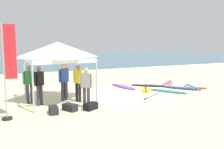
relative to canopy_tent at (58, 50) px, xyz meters
The scene contains 22 objects.
ground_plane 3.60m from the canopy_tent, ahead, with size 80.00×80.00×0.00m, color beige.
sea 30.06m from the canopy_tent, 84.86° to the left, with size 80.00×36.00×0.10m, color teal.
canopy_tent is the anchor object (origin of this frame).
surfboard_teal 6.48m from the canopy_tent, ahead, with size 1.59×2.17×0.19m.
surfboard_pink 8.13m from the canopy_tent, 11.66° to the left, with size 2.14×1.99×0.19m.
surfboard_cyan 8.44m from the canopy_tent, ahead, with size 1.36×2.09×0.19m.
surfboard_white 5.08m from the canopy_tent, 15.12° to the right, with size 1.96×1.50×0.19m.
surfboard_yellow 5.67m from the canopy_tent, ahead, with size 1.41×1.80×0.19m.
surfboard_black 6.77m from the canopy_tent, 14.03° to the left, with size 2.32×2.07×0.19m.
surfboard_red 8.34m from the canopy_tent, ahead, with size 1.80×1.55×0.19m.
surfboard_purple 5.41m from the canopy_tent, 23.86° to the left, with size 0.89×2.37×0.19m.
surfboard_navy 7.69m from the canopy_tent, ahead, with size 1.83×2.31×0.19m.
person_green 1.90m from the canopy_tent, 165.76° to the left, with size 0.55×0.26×1.71m.
person_black 1.68m from the canopy_tent, 164.82° to the right, with size 0.47×0.39×1.71m.
person_grey 2.25m from the canopy_tent, 65.18° to the right, with size 0.43×0.41×1.71m.
person_blue 1.44m from the canopy_tent, 34.75° to the left, with size 0.52×0.33×1.71m.
person_red 1.70m from the canopy_tent, 56.88° to the left, with size 0.40×0.45×1.71m.
person_yellow 1.65m from the canopy_tent, 24.63° to the right, with size 0.38×0.48×1.71m.
banner_flag 2.91m from the canopy_tent, 141.55° to the right, with size 0.60×0.36×3.40m.
gear_bag_near_tent 2.78m from the canopy_tent, 89.22° to the right, with size 0.60×0.32×0.28m, color #232328.
gear_bag_by_pole 2.91m from the canopy_tent, 110.75° to the right, with size 0.60×0.32×0.28m, color #232328.
gear_bag_on_sand 3.03m from the canopy_tent, 65.96° to the right, with size 0.60×0.32×0.28m, color black.
Camera 1 is at (-5.28, -10.46, 2.70)m, focal length 38.28 mm.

